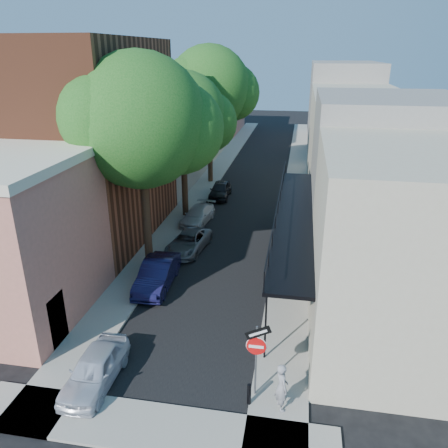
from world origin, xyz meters
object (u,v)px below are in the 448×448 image
at_px(sign_post, 257,349).
at_px(parked_car_b, 157,274).
at_px(oak_near, 150,123).
at_px(parked_car_c, 189,242).
at_px(bollard, 249,394).
at_px(pedestrian, 282,387).
at_px(oak_mid, 189,118).
at_px(oak_far, 215,89).
at_px(parked_car_d, 198,215).
at_px(parked_car_e, 220,190).
at_px(parked_car_a, 95,369).

distance_m(sign_post, parked_car_b, 9.02).
bearing_deg(sign_post, oak_near, 125.09).
relative_size(parked_car_b, parked_car_c, 1.04).
height_order(bollard, oak_near, oak_near).
distance_m(sign_post, pedestrian, 1.45).
relative_size(bollard, oak_mid, 0.08).
bearing_deg(bollard, oak_far, 103.35).
height_order(oak_mid, parked_car_b, oak_mid).
bearing_deg(pedestrian, bollard, 66.47).
height_order(parked_car_b, parked_car_c, parked_car_b).
bearing_deg(oak_far, bollard, -76.65).
distance_m(parked_car_d, parked_car_e, 5.91).
height_order(oak_mid, pedestrian, oak_mid).
bearing_deg(pedestrian, parked_car_a, 65.15).
distance_m(parked_car_a, parked_car_b, 7.13).
height_order(bollard, oak_far, oak_far).
height_order(bollard, parked_car_c, parked_car_c).
distance_m(parked_car_a, pedestrian, 6.68).
relative_size(parked_car_d, pedestrian, 2.24).
distance_m(parked_car_b, pedestrian, 9.88).
bearing_deg(sign_post, parked_car_b, 130.23).
bearing_deg(sign_post, parked_car_e, 103.58).
distance_m(bollard, parked_car_b, 9.19).
bearing_deg(parked_car_e, oak_mid, -107.86).
height_order(oak_near, oak_mid, oak_near).
distance_m(bollard, parked_car_e, 22.76).
xyz_separation_m(bollard, parked_car_c, (-5.10, 11.74, 0.05)).
distance_m(sign_post, parked_car_d, 16.90).
distance_m(oak_far, parked_car_e, 8.97).
relative_size(bollard, pedestrian, 0.45).
height_order(parked_car_a, parked_car_e, parked_car_e).
bearing_deg(oak_mid, parked_car_b, -85.52).
height_order(parked_car_b, parked_car_d, parked_car_b).
relative_size(sign_post, parked_car_a, 0.81).
relative_size(sign_post, parked_car_d, 0.76).
distance_m(parked_car_b, parked_car_d, 9.02).
xyz_separation_m(oak_mid, parked_car_b, (0.82, -10.45, -6.36)).
bearing_deg(parked_car_a, oak_far, 91.34).
bearing_deg(oak_near, pedestrian, -52.70).
xyz_separation_m(oak_far, parked_car_e, (1.27, -4.58, -7.61)).
height_order(bollard, parked_car_d, parked_car_d).
height_order(parked_car_a, parked_car_d, parked_car_a).
bearing_deg(pedestrian, parked_car_b, 18.95).
bearing_deg(parked_car_e, bollard, -78.33).
relative_size(bollard, parked_car_b, 0.19).
bearing_deg(oak_far, parked_car_c, -85.23).
xyz_separation_m(sign_post, pedestrian, (0.91, -0.47, -1.03)).
xyz_separation_m(oak_near, parked_car_a, (0.77, -9.61, -7.25)).
height_order(sign_post, parked_car_b, sign_post).
relative_size(sign_post, bollard, 3.74).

